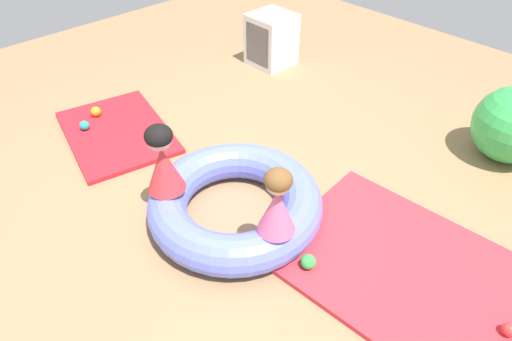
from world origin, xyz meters
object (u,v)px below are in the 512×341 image
(inflatable_cushion, at_px, (235,203))
(storage_cube, at_px, (270,40))
(play_ball_red, at_px, (509,330))
(play_ball_orange, at_px, (96,112))
(child_in_pink, at_px, (277,202))
(play_ball_teal, at_px, (85,126))
(child_in_red, at_px, (163,159))
(play_ball_green, at_px, (308,262))

(inflatable_cushion, xyz_separation_m, storage_cube, (-1.55, 1.88, 0.14))
(play_ball_red, xyz_separation_m, play_ball_orange, (-3.57, -0.56, 0.01))
(play_ball_orange, bearing_deg, child_in_pink, 1.00)
(inflatable_cushion, distance_m, child_in_pink, 0.58)
(play_ball_teal, height_order, storage_cube, storage_cube)
(play_ball_red, distance_m, play_ball_teal, 3.51)
(inflatable_cushion, distance_m, play_ball_red, 1.79)
(child_in_red, distance_m, play_ball_teal, 1.45)
(storage_cube, bearing_deg, child_in_pink, -44.09)
(play_ball_orange, distance_m, storage_cube, 2.01)
(inflatable_cushion, bearing_deg, play_ball_teal, -170.57)
(play_ball_orange, bearing_deg, play_ball_teal, -53.51)
(child_in_pink, bearing_deg, play_ball_red, 167.14)
(play_ball_red, bearing_deg, child_in_red, -158.90)
(play_ball_orange, bearing_deg, play_ball_red, 8.95)
(play_ball_red, height_order, play_ball_orange, play_ball_orange)
(play_ball_red, bearing_deg, child_in_pink, -157.70)
(inflatable_cushion, distance_m, play_ball_teal, 1.73)
(storage_cube, bearing_deg, play_ball_orange, -98.39)
(child_in_pink, xyz_separation_m, play_ball_red, (1.27, 0.52, -0.42))
(child_in_red, distance_m, play_ball_green, 1.13)
(play_ball_teal, height_order, play_ball_green, play_ball_green)
(child_in_pink, height_order, play_ball_red, child_in_pink)
(child_in_pink, relative_size, play_ball_teal, 5.43)
(child_in_pink, bearing_deg, play_ball_teal, -29.27)
(inflatable_cushion, relative_size, child_in_red, 2.44)
(child_in_red, xyz_separation_m, play_ball_orange, (-1.52, 0.23, -0.43))
(child_in_pink, distance_m, play_ball_green, 0.47)
(child_in_red, relative_size, play_ball_orange, 5.31)
(inflatable_cushion, distance_m, storage_cube, 2.44)
(child_in_pink, height_order, storage_cube, child_in_pink)
(child_in_pink, distance_m, play_ball_orange, 2.33)
(inflatable_cushion, distance_m, child_in_red, 0.60)
(child_in_pink, xyz_separation_m, storage_cube, (-2.00, 1.94, -0.22))
(child_in_red, xyz_separation_m, play_ball_red, (2.05, 0.79, -0.44))
(child_in_pink, bearing_deg, play_ball_green, 163.23)
(inflatable_cushion, bearing_deg, play_ball_orange, -176.89)
(child_in_red, xyz_separation_m, play_ball_green, (0.99, 0.34, -0.43))
(inflatable_cushion, relative_size, play_ball_orange, 12.95)
(child_in_pink, relative_size, play_ball_orange, 4.90)
(child_in_pink, height_order, play_ball_orange, child_in_pink)
(child_in_red, distance_m, child_in_pink, 0.82)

